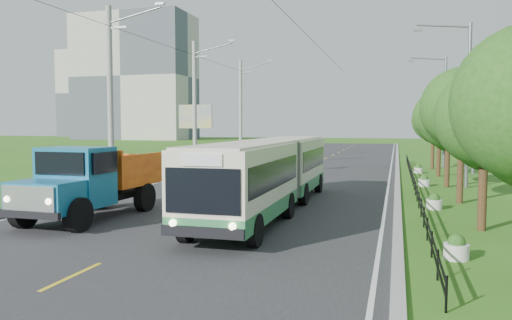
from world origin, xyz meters
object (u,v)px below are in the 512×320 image
at_px(tree_fifth, 440,119).
at_px(bus, 270,170).
at_px(planter_far, 418,169).
at_px(planter_mid, 424,181).
at_px(tree_fourth, 449,123).
at_px(dump_truck, 92,178).
at_px(pole_far, 241,109).
at_px(planter_near, 434,202).
at_px(tree_second, 486,123).
at_px(pole_near, 111,96).
at_px(billboard_right, 481,96).
at_px(pole_mid, 195,104).
at_px(streetlight_mid, 465,99).
at_px(tree_back, 434,123).
at_px(tree_third, 463,113).
at_px(billboard_left, 195,120).
at_px(planter_front, 456,248).
at_px(streetlight_far, 443,107).

xyz_separation_m(tree_fifth, bus, (-7.67, -16.47, -2.18)).
bearing_deg(planter_far, planter_mid, -90.00).
relative_size(tree_fourth, dump_truck, 0.83).
distance_m(pole_far, planter_near, 32.19).
height_order(tree_second, dump_truck, tree_second).
relative_size(pole_near, billboard_right, 1.37).
bearing_deg(planter_near, tree_fifth, 84.92).
bearing_deg(pole_mid, pole_far, 90.00).
xyz_separation_m(planter_near, planter_mid, (0.00, 8.00, 0.00)).
bearing_deg(streetlight_mid, tree_back, 93.70).
height_order(pole_mid, tree_third, pole_mid).
bearing_deg(pole_mid, bus, -58.90).
xyz_separation_m(pole_near, tree_second, (18.12, -6.86, -1.57)).
bearing_deg(tree_third, billboard_left, 140.67).
height_order(pole_near, tree_third, pole_near).
height_order(tree_third, streetlight_mid, streetlight_mid).
bearing_deg(billboard_left, planter_near, -44.84).
relative_size(pole_near, tree_fourth, 1.85).
bearing_deg(billboard_left, streetlight_mid, -26.40).
bearing_deg(pole_near, tree_fifth, 31.59).
distance_m(streetlight_mid, planter_front, 16.78).
height_order(tree_second, billboard_left, tree_second).
bearing_deg(planter_front, bus, 138.49).
distance_m(pole_mid, billboard_left, 3.47).
relative_size(pole_far, dump_truck, 1.54).
xyz_separation_m(tree_fifth, streetlight_mid, (0.79, -6.14, 1.05)).
xyz_separation_m(tree_third, planter_mid, (-1.26, 5.86, -3.70)).
bearing_deg(streetlight_far, pole_mid, -159.68).
distance_m(planter_near, billboard_right, 15.34).
height_order(tree_back, planter_far, tree_back).
height_order(tree_fifth, streetlight_far, streetlight_far).
relative_size(planter_mid, planter_far, 1.00).
height_order(tree_fourth, bus, tree_fourth).
bearing_deg(tree_fourth, streetlight_far, 86.75).
height_order(pole_near, tree_second, pole_near).
xyz_separation_m(tree_second, tree_fifth, (0.00, 18.00, 0.33)).
height_order(streetlight_far, planter_near, streetlight_far).
xyz_separation_m(tree_back, streetlight_far, (0.79, 1.86, 1.25)).
relative_size(tree_second, planter_near, 7.91).
xyz_separation_m(tree_fourth, billboard_left, (-19.36, 9.86, 0.28)).
distance_m(billboard_left, dump_truck, 24.41).
distance_m(planter_near, dump_truck, 13.64).
bearing_deg(streetlight_far, tree_second, -91.74).
height_order(tree_second, tree_back, tree_back).
height_order(planter_mid, dump_truck, dump_truck).
bearing_deg(streetlight_mid, billboard_right, 74.56).
bearing_deg(streetlight_mid, pole_far, 134.86).
bearing_deg(streetlight_far, billboard_right, -78.29).
distance_m(pole_far, tree_third, 30.78).
distance_m(streetlight_far, planter_near, 22.57).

